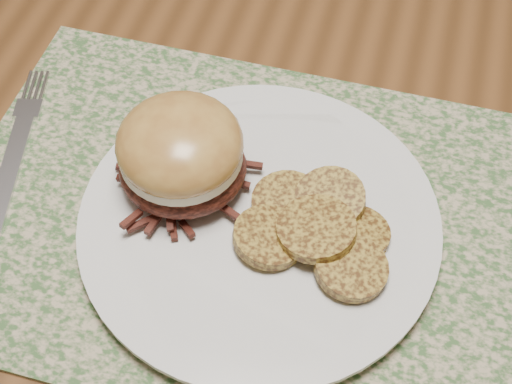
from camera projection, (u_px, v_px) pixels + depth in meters
ground at (153, 296)px, 1.36m from camera, size 3.50×3.50×0.00m
dining_table at (84, 25)px, 0.81m from camera, size 1.50×0.90×0.75m
placemat at (237, 216)px, 0.56m from camera, size 0.45×0.33×0.00m
dinner_plate at (259, 223)px, 0.55m from camera, size 0.26×0.26×0.02m
pork_sandwich at (181, 154)px, 0.53m from camera, size 0.11×0.11×0.07m
roasted_potatoes at (317, 227)px, 0.52m from camera, size 0.13×0.11×0.03m
fork at (15, 152)px, 0.59m from camera, size 0.06×0.19×0.00m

